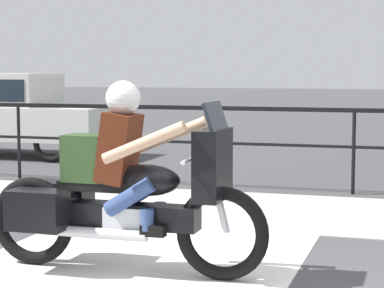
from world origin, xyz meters
TOP-DOWN VIEW (x-y plane):
  - sidewalk_band at (0.00, 3.40)m, footprint 44.00×2.40m
  - fence_railing at (0.00, 4.92)m, footprint 36.00×0.05m
  - motorcycle at (-1.51, 0.37)m, footprint 2.47×0.76m
  - parked_car at (-6.94, 7.61)m, footprint 4.12×1.67m

SIDE VIEW (x-z plane):
  - sidewalk_band at x=0.00m, z-range 0.00..0.01m
  - motorcycle at x=-1.51m, z-range -0.10..1.50m
  - parked_car at x=-6.94m, z-range 0.11..1.73m
  - fence_railing at x=0.00m, z-range 0.34..1.51m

